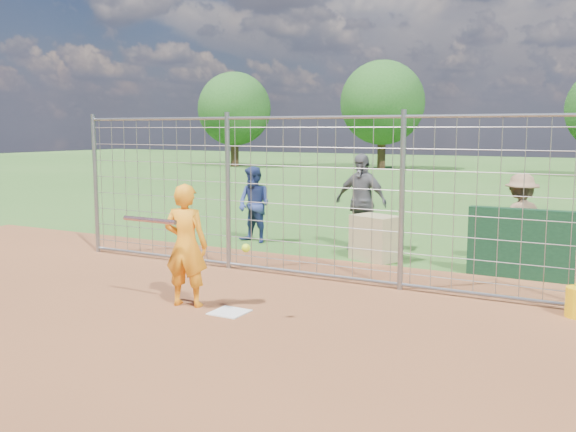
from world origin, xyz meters
The scene contains 11 objects.
ground centered at (0.00, 0.00, 0.00)m, with size 100.00×100.00×0.00m, color #2D591E.
infield_dirt centered at (0.00, -3.00, 0.01)m, with size 18.00×18.00×0.00m, color brown.
home_plate centered at (0.00, -0.20, 0.01)m, with size 0.43×0.43×0.02m, color silver.
dugout_wall centered at (3.40, 3.60, 0.55)m, with size 2.60×0.20×1.10m, color #11381E.
batter centered at (-0.68, -0.19, 0.81)m, with size 0.59×0.39×1.63m, color orange.
bystander_a centered at (-2.45, 4.34, 0.78)m, with size 0.76×0.59×1.57m, color navy.
bystander_b centered at (-0.22, 4.63, 0.93)m, with size 1.09×0.46×1.87m, color #56565B.
bystander_c centered at (2.73, 4.55, 0.79)m, with size 1.02×0.59×1.58m, color #826147.
equipment_bin centered at (0.39, 3.86, 0.40)m, with size 0.80×0.55×0.80m, color tan.
equipment_in_play centered at (-0.69, -0.46, 1.10)m, with size 1.88×0.21×0.34m.
backstop_fence centered at (0.00, 2.00, 1.26)m, with size 9.08×0.08×2.60m.
Camera 1 is at (4.48, -6.77, 2.32)m, focal length 40.00 mm.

